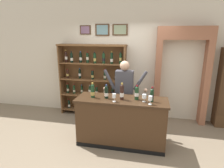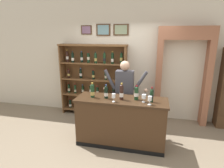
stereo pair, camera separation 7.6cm
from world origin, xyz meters
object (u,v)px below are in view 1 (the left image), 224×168
object	(u,v)px
shopkeeper	(124,89)
wine_glass_spare	(114,96)
wine_glass_left	(144,97)
tasting_bottle_grappa	(152,95)
wine_shelf	(93,78)
tasting_bottle_chianti	(93,91)
tasting_bottle_prosecco	(106,92)
tasting_bottle_brunello	(122,92)
tasting_bottle_bianco	(137,93)
tasting_counter	(121,121)
wine_glass_right	(150,98)

from	to	relation	value
shopkeeper	wine_glass_spare	size ratio (longest dim) A/B	10.34
shopkeeper	wine_glass_left	size ratio (longest dim) A/B	11.14
shopkeeper	tasting_bottle_grappa	bearing A→B (deg)	-45.08
wine_shelf	tasting_bottle_grappa	distance (m)	2.08
shopkeeper	tasting_bottle_chianti	world-z (taller)	shopkeeper
wine_glass_left	tasting_bottle_prosecco	bearing A→B (deg)	176.03
tasting_bottle_brunello	tasting_bottle_bianco	distance (m)	0.29
shopkeeper	tasting_bottle_chianti	bearing A→B (deg)	-132.18
tasting_bottle_chianti	tasting_bottle_bianco	bearing A→B (deg)	3.60
tasting_bottle_grappa	wine_glass_spare	distance (m)	0.71
wine_shelf	tasting_bottle_prosecco	xyz separation A→B (m)	(0.71, -1.33, 0.06)
tasting_bottle_prosecco	tasting_bottle_grappa	size ratio (longest dim) A/B	0.97
wine_glass_left	wine_glass_spare	distance (m)	0.56
tasting_counter	tasting_bottle_bianco	size ratio (longest dim) A/B	6.20
shopkeeper	tasting_bottle_prosecco	bearing A→B (deg)	-114.26
shopkeeper	tasting_bottle_brunello	distance (m)	0.62
tasting_bottle_brunello	tasting_bottle_grappa	xyz separation A→B (m)	(0.57, -0.00, -0.02)
tasting_counter	wine_glass_spare	xyz separation A→B (m)	(-0.11, -0.18, 0.60)
tasting_bottle_brunello	wine_glass_right	world-z (taller)	tasting_bottle_brunello
shopkeeper	wine_glass_right	bearing A→B (deg)	-52.71
tasting_bottle_bianco	wine_glass_right	world-z (taller)	tasting_bottle_bianco
wine_shelf	shopkeeper	size ratio (longest dim) A/B	1.19
tasting_bottle_chianti	tasting_bottle_grappa	world-z (taller)	tasting_bottle_chianti
tasting_bottle_brunello	wine_glass_left	size ratio (longest dim) A/B	2.25
shopkeeper	tasting_bottle_prosecco	size ratio (longest dim) A/B	5.82
tasting_bottle_prosecco	tasting_bottle_brunello	xyz separation A→B (m)	(0.31, -0.01, 0.02)
shopkeeper	tasting_bottle_prosecco	xyz separation A→B (m)	(-0.27, -0.60, 0.09)
tasting_bottle_brunello	wine_glass_right	distance (m)	0.57
tasting_bottle_prosecco	wine_glass_spare	distance (m)	0.25
tasting_counter	tasting_bottle_brunello	distance (m)	0.64
tasting_bottle_chianti	tasting_bottle_brunello	distance (m)	0.59
shopkeeper	wine_glass_left	world-z (taller)	shopkeeper
wine_shelf	shopkeeper	distance (m)	1.22
tasting_counter	wine_glass_left	bearing A→B (deg)	-9.22
wine_glass_right	wine_glass_left	bearing A→B (deg)	134.77
tasting_bottle_brunello	wine_glass_spare	distance (m)	0.20
tasting_bottle_prosecco	wine_glass_left	size ratio (longest dim) A/B	1.92
tasting_bottle_chianti	tasting_bottle_brunello	world-z (taller)	tasting_bottle_brunello
tasting_counter	wine_glass_right	distance (m)	0.84
tasting_bottle_bianco	tasting_bottle_grappa	world-z (taller)	same
tasting_bottle_prosecco	tasting_bottle_grappa	bearing A→B (deg)	-0.69
tasting_bottle_prosecco	wine_glass_spare	xyz separation A→B (m)	(0.19, -0.16, -0.02)
tasting_bottle_bianco	wine_glass_left	bearing A→B (deg)	-33.92
wine_shelf	wine_glass_right	bearing A→B (deg)	-43.89
tasting_bottle_bianco	wine_glass_right	size ratio (longest dim) A/B	1.80
tasting_bottle_prosecco	tasting_bottle_bianco	xyz separation A→B (m)	(0.59, 0.05, 0.01)
wine_glass_spare	tasting_bottle_bianco	bearing A→B (deg)	27.66
wine_shelf	tasting_counter	distance (m)	1.75
wine_glass_spare	wine_glass_right	distance (m)	0.67
tasting_bottle_grappa	tasting_bottle_chianti	bearing A→B (deg)	179.82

